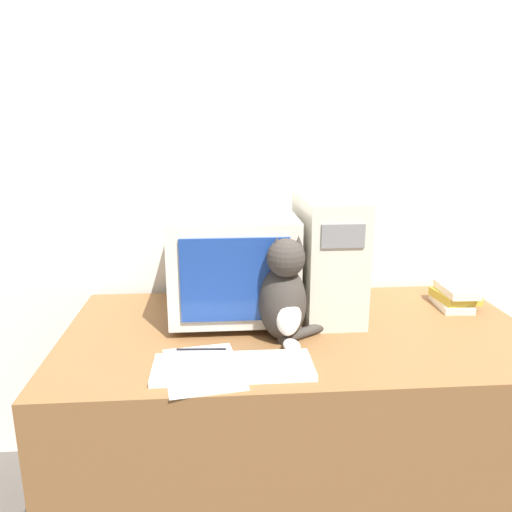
# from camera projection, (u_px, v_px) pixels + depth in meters

# --- Properties ---
(wall_back) EXTENTS (7.00, 0.05, 2.50)m
(wall_back) POSITION_uv_depth(u_px,v_px,m) (282.00, 169.00, 2.04)
(wall_back) COLOR silver
(wall_back) RESTS_ON ground_plane
(desk) EXTENTS (1.58, 0.84, 0.75)m
(desk) POSITION_uv_depth(u_px,v_px,m) (296.00, 425.00, 1.80)
(desk) COLOR brown
(desk) RESTS_ON ground_plane
(crt_monitor) EXTENTS (0.43, 0.46, 0.38)m
(crt_monitor) POSITION_uv_depth(u_px,v_px,m) (233.00, 263.00, 1.80)
(crt_monitor) COLOR beige
(crt_monitor) RESTS_ON desk
(computer_tower) EXTENTS (0.20, 0.44, 0.43)m
(computer_tower) POSITION_uv_depth(u_px,v_px,m) (327.00, 255.00, 1.83)
(computer_tower) COLOR beige
(computer_tower) RESTS_ON desk
(keyboard) EXTENTS (0.45, 0.17, 0.02)m
(keyboard) POSITION_uv_depth(u_px,v_px,m) (233.00, 367.00, 1.42)
(keyboard) COLOR silver
(keyboard) RESTS_ON desk
(cat) EXTENTS (0.24, 0.25, 0.35)m
(cat) POSITION_uv_depth(u_px,v_px,m) (284.00, 296.00, 1.58)
(cat) COLOR #38332D
(cat) RESTS_ON desk
(book_stack) EXTENTS (0.15, 0.19, 0.08)m
(book_stack) POSITION_uv_depth(u_px,v_px,m) (455.00, 296.00, 1.91)
(book_stack) COLOR beige
(book_stack) RESTS_ON desk
(pen) EXTENTS (0.15, 0.02, 0.01)m
(pen) POSITION_uv_depth(u_px,v_px,m) (201.00, 350.00, 1.54)
(pen) COLOR black
(pen) RESTS_ON desk
(paper_sheet) EXTENTS (0.25, 0.33, 0.00)m
(paper_sheet) POSITION_uv_depth(u_px,v_px,m) (203.00, 369.00, 1.43)
(paper_sheet) COLOR white
(paper_sheet) RESTS_ON desk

